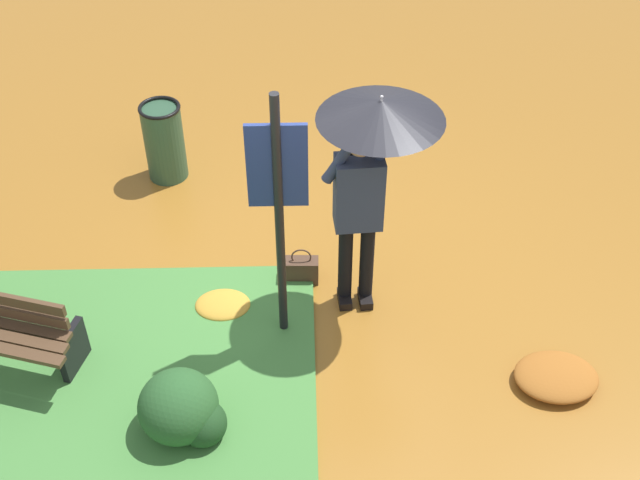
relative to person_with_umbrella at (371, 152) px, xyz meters
name	(u,v)px	position (x,y,z in m)	size (l,w,h in m)	color
ground_plane	(330,291)	(-0.29, 0.09, -1.55)	(18.00, 18.00, 0.00)	#9E6623
person_with_umbrella	(371,152)	(0.00, 0.00, 0.00)	(0.96, 0.96, 2.04)	black
info_sign_post	(278,195)	(-0.69, -0.36, -0.11)	(0.44, 0.07, 2.30)	black
handbag	(302,270)	(-0.54, 0.23, -1.42)	(0.30, 0.15, 0.37)	#4C3323
trash_bin	(164,141)	(-1.90, 1.84, -1.13)	(0.42, 0.42, 0.83)	#2D5138
shrub_cluster	(183,410)	(-1.42, -1.36, -1.30)	(0.65, 0.59, 0.53)	#285628
leaf_pile_near_person	(556,377)	(1.45, -0.98, -1.48)	(0.66, 0.53, 0.15)	#A86023
leaf_pile_by_bench	(223,305)	(-1.22, -0.11, -1.50)	(0.48, 0.38, 0.10)	gold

